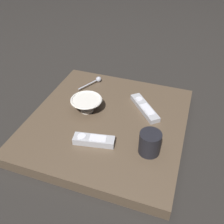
{
  "coord_description": "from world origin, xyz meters",
  "views": [
    {
      "loc": [
        -0.74,
        -0.28,
        0.72
      ],
      "look_at": [
        0.03,
        -0.01,
        0.07
      ],
      "focal_mm": 40.61,
      "sensor_mm": 36.0,
      "label": 1
    }
  ],
  "objects_px": {
    "coffee_mug": "(150,143)",
    "tv_remote_far": "(145,108)",
    "cereal_bowl": "(87,104)",
    "teaspoon": "(97,80)",
    "tv_remote_near": "(93,140)"
  },
  "relations": [
    {
      "from": "teaspoon",
      "to": "tv_remote_far",
      "type": "distance_m",
      "value": 0.31
    },
    {
      "from": "cereal_bowl",
      "to": "teaspoon",
      "type": "bearing_deg",
      "value": 11.19
    },
    {
      "from": "coffee_mug",
      "to": "cereal_bowl",
      "type": "bearing_deg",
      "value": 64.48
    },
    {
      "from": "coffee_mug",
      "to": "tv_remote_far",
      "type": "relative_size",
      "value": 0.49
    },
    {
      "from": "cereal_bowl",
      "to": "tv_remote_far",
      "type": "distance_m",
      "value": 0.25
    },
    {
      "from": "tv_remote_far",
      "to": "tv_remote_near",
      "type": "bearing_deg",
      "value": 152.34
    },
    {
      "from": "coffee_mug",
      "to": "tv_remote_far",
      "type": "distance_m",
      "value": 0.24
    },
    {
      "from": "coffee_mug",
      "to": "teaspoon",
      "type": "distance_m",
      "value": 0.5
    },
    {
      "from": "cereal_bowl",
      "to": "tv_remote_far",
      "type": "height_order",
      "value": "cereal_bowl"
    },
    {
      "from": "cereal_bowl",
      "to": "coffee_mug",
      "type": "bearing_deg",
      "value": -115.52
    },
    {
      "from": "coffee_mug",
      "to": "tv_remote_near",
      "type": "relative_size",
      "value": 0.55
    },
    {
      "from": "coffee_mug",
      "to": "tv_remote_far",
      "type": "bearing_deg",
      "value": 17.04
    },
    {
      "from": "cereal_bowl",
      "to": "tv_remote_far",
      "type": "bearing_deg",
      "value": -69.57
    },
    {
      "from": "tv_remote_near",
      "to": "tv_remote_far",
      "type": "distance_m",
      "value": 0.29
    },
    {
      "from": "coffee_mug",
      "to": "teaspoon",
      "type": "xyz_separation_m",
      "value": [
        0.37,
        0.35,
        -0.03
      ]
    }
  ]
}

